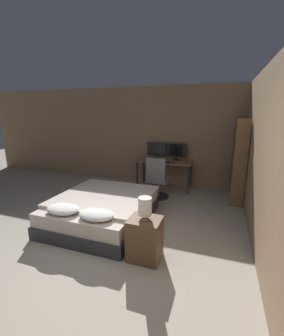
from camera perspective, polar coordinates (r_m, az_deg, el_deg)
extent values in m
plane|color=#9E9384|center=(3.27, -14.98, -24.29)|extent=(20.00, 20.00, 0.00)
cube|color=#8E7051|center=(6.32, 5.22, 7.96)|extent=(12.00, 0.06, 2.70)
cube|color=#8E7051|center=(3.68, 28.42, 2.07)|extent=(0.06, 12.00, 2.70)
cube|color=#2D2D33|center=(4.37, -9.83, -11.91)|extent=(1.62, 1.95, 0.22)
cube|color=beige|center=(4.28, -9.96, -9.21)|extent=(1.56, 1.89, 0.23)
cube|color=beige|center=(4.32, -9.28, -6.96)|extent=(1.66, 1.63, 0.05)
ellipsoid|color=white|center=(3.82, -19.47, -9.80)|extent=(0.55, 0.38, 0.13)
ellipsoid|color=white|center=(3.50, -11.55, -11.53)|extent=(0.55, 0.38, 0.13)
cube|color=brown|center=(3.26, 0.73, -17.55)|extent=(0.44, 0.39, 0.60)
cylinder|color=gray|center=(3.11, 0.75, -12.72)|extent=(0.13, 0.13, 0.01)
cylinder|color=gray|center=(3.09, 0.75, -12.19)|extent=(0.02, 0.02, 0.05)
cylinder|color=silver|center=(3.03, 0.76, -9.69)|extent=(0.18, 0.18, 0.24)
cube|color=#846042|center=(6.00, 5.71, 1.70)|extent=(1.46, 0.64, 0.03)
cylinder|color=#2D2D33|center=(6.04, -1.27, -1.85)|extent=(0.05, 0.05, 0.72)
cylinder|color=#2D2D33|center=(5.72, 11.59, -3.04)|extent=(0.05, 0.05, 0.72)
cylinder|color=#2D2D33|center=(6.53, 0.42, -0.62)|extent=(0.05, 0.05, 0.72)
cylinder|color=#2D2D33|center=(6.24, 12.30, -1.65)|extent=(0.05, 0.05, 0.72)
cylinder|color=black|center=(6.28, 3.72, 2.47)|extent=(0.16, 0.16, 0.01)
cylinder|color=black|center=(6.27, 3.73, 2.93)|extent=(0.03, 0.03, 0.09)
cube|color=black|center=(6.23, 3.76, 4.86)|extent=(0.53, 0.03, 0.34)
cube|color=black|center=(6.22, 3.72, 4.84)|extent=(0.50, 0.00, 0.31)
cylinder|color=black|center=(6.15, 8.75, 2.11)|extent=(0.16, 0.16, 0.01)
cylinder|color=black|center=(6.14, 8.77, 2.57)|extent=(0.03, 0.03, 0.09)
cube|color=black|center=(6.11, 8.84, 4.54)|extent=(0.53, 0.03, 0.34)
cube|color=black|center=(6.09, 8.81, 4.52)|extent=(0.50, 0.00, 0.31)
cube|color=black|center=(5.79, 5.20, 1.50)|extent=(0.41, 0.13, 0.02)
ellipsoid|color=black|center=(5.73, 8.04, 1.37)|extent=(0.07, 0.05, 0.04)
cylinder|color=black|center=(5.51, 4.01, -7.18)|extent=(0.52, 0.52, 0.04)
cylinder|color=gray|center=(5.44, 4.04, -5.14)|extent=(0.05, 0.05, 0.38)
cube|color=slate|center=(5.37, 4.09, -2.89)|extent=(0.49, 0.49, 0.07)
cube|color=slate|center=(5.09, 3.48, -0.37)|extent=(0.44, 0.05, 0.52)
cube|color=brown|center=(5.10, 23.63, 0.75)|extent=(0.27, 0.02, 1.88)
cube|color=brown|center=(5.98, 23.10, 2.60)|extent=(0.27, 0.02, 1.88)
cube|color=brown|center=(5.60, 23.07, -1.07)|extent=(0.27, 0.88, 0.02)
cube|color=brown|center=(5.50, 23.57, 4.05)|extent=(0.27, 0.88, 0.02)
cube|color=brown|center=(5.45, 24.07, 9.12)|extent=(0.27, 0.88, 0.02)
cube|color=#B2332D|center=(5.17, 23.43, -0.97)|extent=(0.22, 0.02, 0.21)
cube|color=#2D4784|center=(5.20, 23.41, -0.87)|extent=(0.22, 0.04, 0.21)
cube|color=#2D4784|center=(5.25, 23.36, -0.91)|extent=(0.22, 0.03, 0.18)
cube|color=#2D4784|center=(5.29, 23.36, -0.60)|extent=(0.22, 0.03, 0.22)
cube|color=teal|center=(5.33, 23.32, -0.57)|extent=(0.22, 0.03, 0.20)
cube|color=#BCB29E|center=(5.07, 24.01, 4.83)|extent=(0.22, 0.02, 0.25)
cube|color=#7A387F|center=(5.11, 23.97, 4.90)|extent=(0.22, 0.03, 0.25)
cube|color=#2D4784|center=(5.16, 23.91, 4.62)|extent=(0.22, 0.04, 0.19)
cube|color=#28282D|center=(5.20, 23.87, 4.66)|extent=(0.22, 0.04, 0.18)
cube|color=gold|center=(5.25, 23.86, 5.04)|extent=(0.22, 0.04, 0.24)
cube|color=#28282D|center=(5.30, 23.84, 5.25)|extent=(0.22, 0.03, 0.26)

